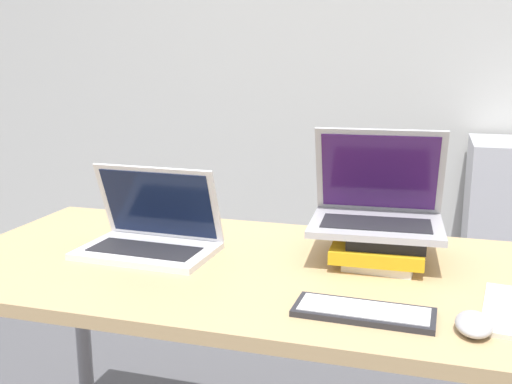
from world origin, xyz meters
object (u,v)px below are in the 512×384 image
laptop_left (151,235)px  wireless_keyboard (364,312)px  book_stack (383,243)px  mouse (474,324)px  laptop_on_books (377,207)px

laptop_left → wireless_keyboard: size_ratio=1.26×
book_stack → laptop_left: bearing=-169.0°
mouse → laptop_on_books: bearing=119.7°
laptop_left → laptop_on_books: laptop_on_books is taller
book_stack → wireless_keyboard: book_stack is taller
laptop_left → book_stack: size_ratio=1.19×
laptop_left → wireless_keyboard: laptop_left is taller
laptop_left → book_stack: 0.59m
laptop_on_books → mouse: size_ratio=3.14×
wireless_keyboard → book_stack: bearing=89.3°
laptop_left → mouse: 0.81m
laptop_on_books → wireless_keyboard: size_ratio=1.21×
wireless_keyboard → mouse: (0.20, -0.02, 0.01)m
mouse → book_stack: bearing=118.0°
mouse → laptop_left: bearing=161.6°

